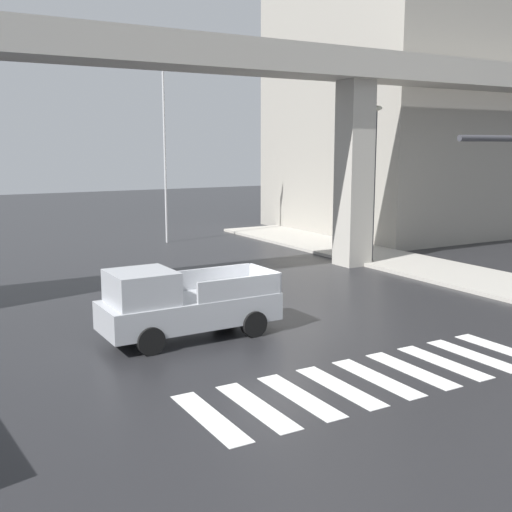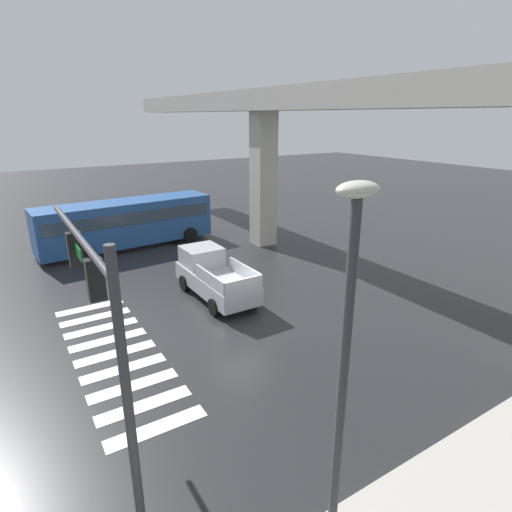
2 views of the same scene
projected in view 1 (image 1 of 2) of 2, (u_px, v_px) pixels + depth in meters
The scene contains 7 objects.
ground_plane at pixel (265, 325), 19.34m from camera, with size 120.00×120.00×0.00m, color #232326.
crosswalk_stripes at pixel (377, 378), 14.90m from camera, with size 9.35×2.80×0.01m.
elevated_overpass at pixel (175, 71), 23.54m from camera, with size 56.46×2.31×9.52m.
sidewalk_east at pixel (462, 276), 26.37m from camera, with size 4.00×36.00×0.15m, color #ADA89E.
pickup_truck at pixel (181, 305), 17.85m from camera, with size 5.12×2.13×2.08m.
street_lamp_mid_block at pixel (374, 166), 28.76m from camera, with size 0.44×0.70×7.24m.
flagpole at pixel (166, 128), 34.92m from camera, with size 1.16×0.12×11.18m.
Camera 1 is at (-9.58, -16.04, 5.43)m, focal length 44.13 mm.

